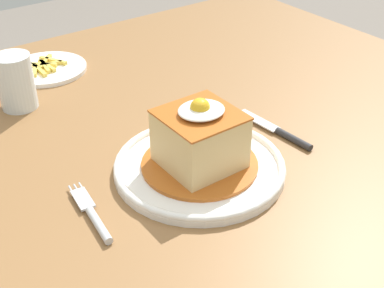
{
  "coord_description": "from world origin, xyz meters",
  "views": [
    {
      "loc": [
        -0.44,
        -0.7,
        1.24
      ],
      "look_at": [
        -0.03,
        -0.14,
        0.79
      ],
      "focal_mm": 49.56,
      "sensor_mm": 36.0,
      "label": 1
    }
  ],
  "objects_px": {
    "fork": "(93,216)",
    "side_plate_fries": "(46,68)",
    "main_plate": "(200,166)",
    "knife": "(283,134)",
    "drinking_glass": "(17,85)"
  },
  "relations": [
    {
      "from": "main_plate",
      "to": "side_plate_fries",
      "type": "bearing_deg",
      "value": 95.29
    },
    {
      "from": "fork",
      "to": "knife",
      "type": "relative_size",
      "value": 0.86
    },
    {
      "from": "main_plate",
      "to": "knife",
      "type": "height_order",
      "value": "main_plate"
    },
    {
      "from": "fork",
      "to": "side_plate_fries",
      "type": "distance_m",
      "value": 0.52
    },
    {
      "from": "drinking_glass",
      "to": "fork",
      "type": "bearing_deg",
      "value": -95.95
    },
    {
      "from": "drinking_glass",
      "to": "side_plate_fries",
      "type": "xyz_separation_m",
      "value": [
        0.1,
        0.12,
        -0.04
      ]
    },
    {
      "from": "main_plate",
      "to": "fork",
      "type": "height_order",
      "value": "main_plate"
    },
    {
      "from": "fork",
      "to": "knife",
      "type": "distance_m",
      "value": 0.37
    },
    {
      "from": "knife",
      "to": "drinking_glass",
      "type": "relative_size",
      "value": 1.58
    },
    {
      "from": "knife",
      "to": "side_plate_fries",
      "type": "bearing_deg",
      "value": 114.31
    },
    {
      "from": "fork",
      "to": "side_plate_fries",
      "type": "bearing_deg",
      "value": 73.84
    },
    {
      "from": "main_plate",
      "to": "fork",
      "type": "distance_m",
      "value": 0.19
    },
    {
      "from": "knife",
      "to": "drinking_glass",
      "type": "height_order",
      "value": "drinking_glass"
    },
    {
      "from": "fork",
      "to": "side_plate_fries",
      "type": "relative_size",
      "value": 0.83
    },
    {
      "from": "main_plate",
      "to": "drinking_glass",
      "type": "relative_size",
      "value": 2.57
    }
  ]
}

